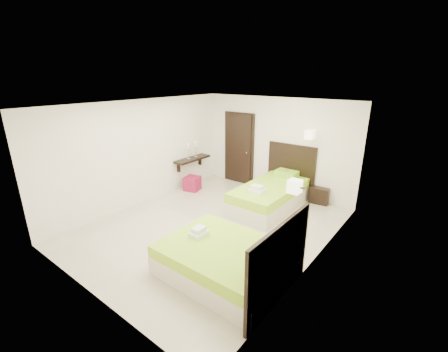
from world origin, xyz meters
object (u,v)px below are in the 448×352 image
Objects in this scene: nightstand at (320,194)px; ottoman at (192,183)px; bed_single at (272,194)px; bed_double at (228,260)px.

nightstand is 3.50m from ottoman.
nightstand is (0.86, 1.02, -0.13)m from bed_single.
ottoman is (-3.21, -1.40, -0.01)m from nightstand.
nightstand is at bearing 89.17° from bed_double.
bed_single is at bearing 9.22° from ottoman.
nightstand is at bearing 23.56° from ottoman.
bed_double reaches higher than ottoman.
bed_single is at bearing 105.74° from bed_double.
bed_double is at bearing -38.08° from ottoman.
ottoman is (-3.15, 2.47, -0.10)m from bed_double.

